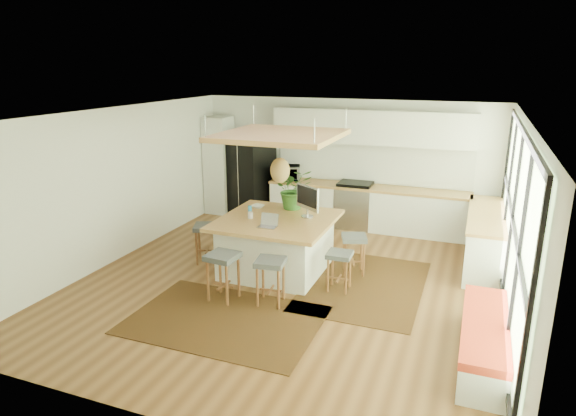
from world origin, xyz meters
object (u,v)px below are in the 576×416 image
at_px(microwave, 287,171).
at_px(island_plant, 294,193).
at_px(stool_right_front, 339,269).
at_px(fridge, 251,176).
at_px(stool_near_left, 223,277).
at_px(stool_right_back, 354,254).
at_px(island, 277,245).
at_px(stool_left_side, 207,243).
at_px(monitor, 307,202).
at_px(laptop, 267,220).
at_px(stool_near_right, 271,281).

distance_m(microwave, island_plant, 2.31).
xyz_separation_m(stool_right_front, microwave, (-2.09, 3.14, 0.76)).
relative_size(fridge, island_plant, 2.62).
xyz_separation_m(stool_near_left, stool_right_back, (1.58, 1.64, 0.00)).
bearing_deg(island, stool_left_side, -175.95).
bearing_deg(fridge, monitor, -27.36).
height_order(stool_near_left, laptop, laptop).
bearing_deg(monitor, stool_near_right, -58.05).
height_order(laptop, island_plant, island_plant).
distance_m(stool_near_right, microwave, 4.21).
bearing_deg(fridge, laptop, -39.76).
relative_size(laptop, microwave, 0.54).
bearing_deg(laptop, fridge, 117.76).
height_order(fridge, microwave, fridge).
relative_size(fridge, stool_right_front, 3.01).
relative_size(stool_near_right, island_plant, 0.97).
bearing_deg(fridge, island, -36.32).
relative_size(microwave, island_plant, 0.79).
relative_size(stool_near_right, stool_left_side, 1.00).
bearing_deg(stool_near_right, island_plant, 100.09).
bearing_deg(stool_near_left, monitor, 63.75).
bearing_deg(fridge, stool_near_left, -49.33).
xyz_separation_m(laptop, monitor, (0.41, 0.75, 0.14)).
bearing_deg(monitor, stool_right_front, -6.25).
relative_size(monitor, microwave, 1.03).
relative_size(stool_near_left, stool_right_back, 1.08).
distance_m(stool_near_right, stool_left_side, 2.00).
relative_size(stool_right_back, microwave, 1.18).
distance_m(stool_near_left, stool_left_side, 1.55).
bearing_deg(stool_left_side, stool_right_back, 9.58).
relative_size(fridge, stool_near_left, 2.59).
relative_size(stool_right_back, stool_left_side, 0.97).
xyz_separation_m(island, monitor, (0.45, 0.27, 0.72)).
xyz_separation_m(monitor, microwave, (-1.34, 2.49, -0.07)).
distance_m(island, stool_near_right, 1.24).
distance_m(fridge, monitor, 3.37).
relative_size(island, island_plant, 2.56).
xyz_separation_m(fridge, island_plant, (1.84, -2.13, 0.29)).
bearing_deg(monitor, island_plant, 169.62).
relative_size(laptop, island_plant, 0.43).
bearing_deg(microwave, stool_near_right, -92.62).
distance_m(fridge, stool_near_right, 4.56).
distance_m(island, microwave, 2.98).
height_order(island, stool_left_side, island).
bearing_deg(stool_right_back, stool_near_right, -119.82).
xyz_separation_m(stool_left_side, monitor, (1.75, 0.37, 0.83)).
distance_m(island, stool_right_back, 1.30).
height_order(stool_near_left, stool_left_side, stool_near_left).
bearing_deg(stool_left_side, stool_right_front, -6.37).
relative_size(fridge, laptop, 6.12).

